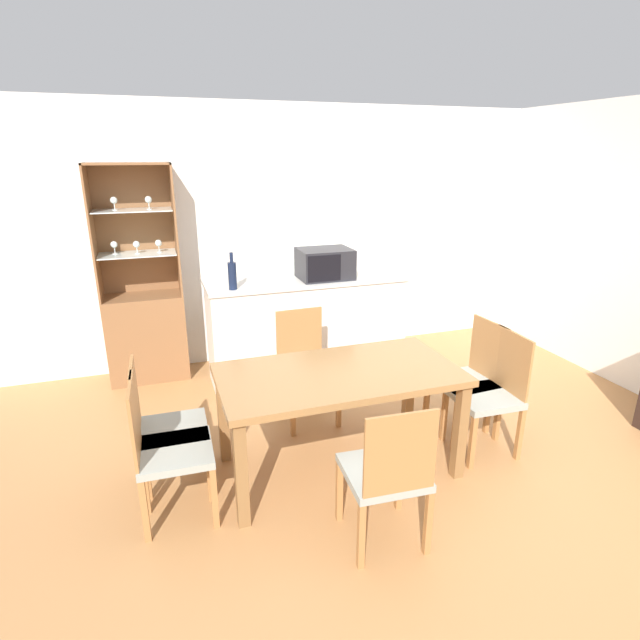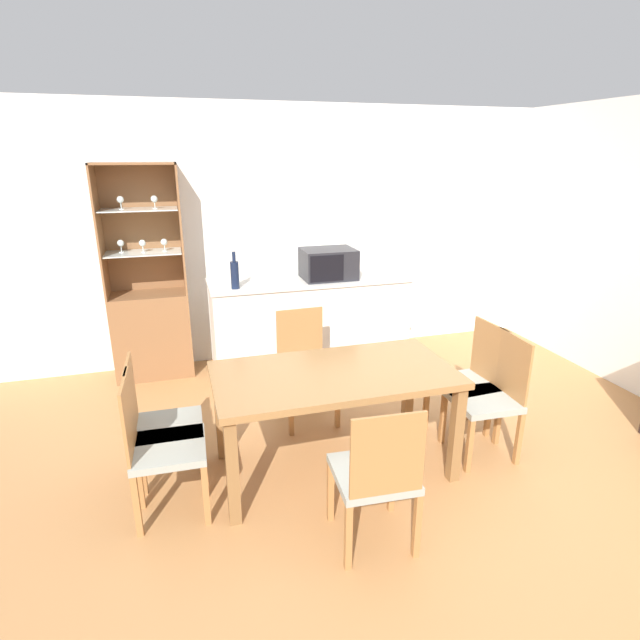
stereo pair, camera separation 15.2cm
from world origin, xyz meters
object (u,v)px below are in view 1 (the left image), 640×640
dining_chair_head_near (387,474)px  dining_chair_side_left_far (165,429)px  display_cabinet (145,320)px  dining_chair_head_far (306,367)px  wine_bottle (232,275)px  dining_chair_side_right_near (490,394)px  dining_table (339,384)px  dining_chair_side_right_far (469,379)px  microwave (324,264)px  dining_chair_side_left_near (167,450)px

dining_chair_head_near → dining_chair_side_left_far: bearing=145.7°
display_cabinet → dining_chair_head_near: 2.99m
dining_chair_head_far → wine_bottle: 1.01m
dining_chair_head_near → dining_chair_side_right_near: bearing=32.4°
dining_table → dining_chair_side_left_far: dining_chair_side_left_far is taller
dining_chair_side_right_far → dining_chair_head_far: size_ratio=1.00×
dining_chair_head_far → dining_chair_side_right_far: bearing=149.2°
dining_chair_head_far → microwave: size_ratio=1.86×
microwave → dining_table: bearing=-105.7°
wine_bottle → dining_table: bearing=-71.4°
dining_table → dining_chair_side_left_far: 1.14m
dining_chair_side_right_near → dining_chair_head_far: size_ratio=1.00×
display_cabinet → dining_chair_side_right_near: 3.14m
display_cabinet → dining_chair_side_right_far: 2.98m
dining_chair_side_left_near → dining_chair_head_near: (1.11, -0.62, 0.00)m
dining_chair_head_far → dining_chair_side_right_near: bearing=140.2°
dining_table → dining_chair_side_right_far: (1.11, 0.13, -0.19)m
dining_table → wine_bottle: (-0.46, 1.35, 0.47)m
dining_chair_head_far → dining_chair_side_left_far: bearing=26.9°
display_cabinet → microwave: size_ratio=4.19×
wine_bottle → dining_chair_side_right_far: bearing=-38.0°
dining_chair_side_right_far → wine_bottle: wine_bottle is taller
dining_table → microwave: size_ratio=3.28×
dining_chair_head_far → dining_chair_head_near: bearing=87.9°
dining_chair_head_near → display_cabinet: bearing=117.3°
dining_chair_head_far → microwave: bearing=-121.4°
wine_bottle → dining_chair_head_far: bearing=-53.4°
wine_bottle → dining_chair_side_left_far: bearing=-118.2°
dining_chair_side_right_far → dining_chair_side_left_far: size_ratio=1.00×
dining_chair_side_right_near → wine_bottle: wine_bottle is taller
dining_chair_side_right_far → wine_bottle: 2.10m
dining_chair_side_left_far → dining_chair_side_left_near: bearing=1.3°
dining_chair_side_left_far → dining_table: bearing=84.9°
dining_chair_head_near → wine_bottle: 2.24m
display_cabinet → dining_table: size_ratio=1.28×
dining_chair_side_left_far → dining_chair_head_near: bearing=53.4°
dining_table → microwave: (0.41, 1.48, 0.48)m
dining_chair_side_left_far → dining_chair_side_right_near: same height
dining_table → display_cabinet: bearing=121.1°
dining_table → dining_chair_head_far: bearing=90.1°
display_cabinet → microwave: 1.78m
dining_chair_side_right_far → wine_bottle: (-1.57, 1.22, 0.66)m
dining_chair_side_left_near → dining_chair_head_near: same height
dining_chair_side_right_far → dining_chair_side_left_far: bearing=86.7°
dining_chair_side_left_near → wine_bottle: wine_bottle is taller
dining_chair_side_right_far → microwave: bearing=24.1°
display_cabinet → dining_chair_side_right_far: display_cabinet is taller
dining_chair_side_left_far → dining_chair_side_right_far: bearing=91.3°
dining_chair_side_right_near → wine_bottle: (-1.57, 1.48, 0.66)m
dining_table → dining_chair_side_left_far: size_ratio=1.76×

